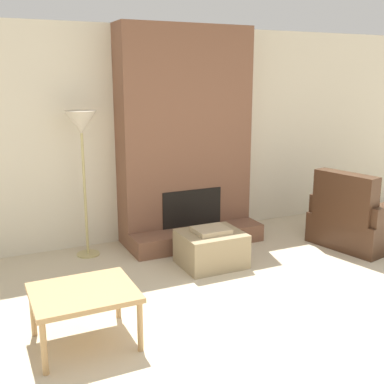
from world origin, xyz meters
The scene contains 7 objects.
ground_plane centered at (0.00, 0.00, 0.00)m, with size 24.00×24.00×0.00m, color beige.
wall_back centered at (0.00, 3.26, 1.30)m, with size 8.13×0.06×2.60m, color beige.
fireplace centered at (0.00, 2.99, 1.22)m, with size 1.65×0.78×2.60m.
ottoman centered at (-0.13, 2.04, 0.20)m, with size 0.67×0.57×0.42m.
armchair centered at (1.75, 1.87, 0.28)m, with size 1.06×1.10×0.93m.
side_table centered at (-1.74, 1.05, 0.39)m, with size 0.77×0.65×0.44m.
floor_lamp_left centered at (-1.28, 2.92, 1.44)m, with size 0.35×0.35×1.65m.
Camera 1 is at (-2.42, -2.34, 2.02)m, focal length 45.00 mm.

